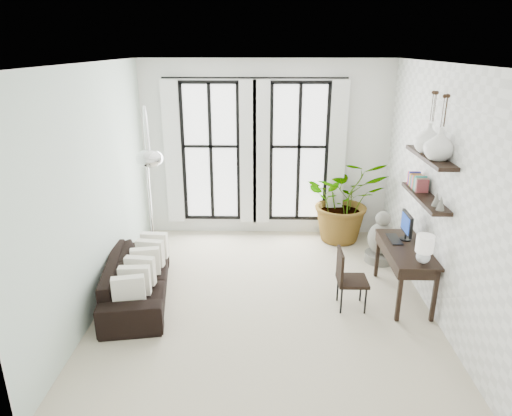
{
  "coord_description": "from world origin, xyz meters",
  "views": [
    {
      "loc": [
        0.0,
        -5.67,
        3.4
      ],
      "look_at": [
        -0.13,
        0.3,
        1.26
      ],
      "focal_mm": 32.0,
      "sensor_mm": 36.0,
      "label": 1
    }
  ],
  "objects_px": {
    "sofa": "(137,279)",
    "desk_chair": "(347,276)",
    "desk": "(407,252)",
    "plant": "(344,199)",
    "buddha": "(381,241)",
    "arc_lamp": "(147,148)"
  },
  "relations": [
    {
      "from": "desk",
      "to": "plant",
      "type": "bearing_deg",
      "value": 103.85
    },
    {
      "from": "desk",
      "to": "sofa",
      "type": "bearing_deg",
      "value": -179.33
    },
    {
      "from": "arc_lamp",
      "to": "sofa",
      "type": "bearing_deg",
      "value": -98.19
    },
    {
      "from": "plant",
      "to": "desk_chair",
      "type": "relative_size",
      "value": 1.85
    },
    {
      "from": "sofa",
      "to": "desk_chair",
      "type": "bearing_deg",
      "value": -102.97
    },
    {
      "from": "plant",
      "to": "buddha",
      "type": "bearing_deg",
      "value": -61.94
    },
    {
      "from": "arc_lamp",
      "to": "buddha",
      "type": "height_order",
      "value": "arc_lamp"
    },
    {
      "from": "sofa",
      "to": "plant",
      "type": "relative_size",
      "value": 1.3
    },
    {
      "from": "sofa",
      "to": "arc_lamp",
      "type": "xyz_separation_m",
      "value": [
        0.1,
        0.71,
        1.72
      ]
    },
    {
      "from": "desk",
      "to": "desk_chair",
      "type": "xyz_separation_m",
      "value": [
        -0.84,
        -0.23,
        -0.25
      ]
    },
    {
      "from": "plant",
      "to": "desk",
      "type": "distance_m",
      "value": 2.17
    },
    {
      "from": "desk",
      "to": "arc_lamp",
      "type": "xyz_separation_m",
      "value": [
        -3.64,
        0.67,
        1.29
      ]
    },
    {
      "from": "plant",
      "to": "buddha",
      "type": "height_order",
      "value": "plant"
    },
    {
      "from": "plant",
      "to": "arc_lamp",
      "type": "height_order",
      "value": "arc_lamp"
    },
    {
      "from": "desk",
      "to": "buddha",
      "type": "bearing_deg",
      "value": 91.82
    },
    {
      "from": "plant",
      "to": "desk",
      "type": "bearing_deg",
      "value": -76.15
    },
    {
      "from": "desk_chair",
      "to": "arc_lamp",
      "type": "distance_m",
      "value": 3.32
    },
    {
      "from": "sofa",
      "to": "desk_chair",
      "type": "xyz_separation_m",
      "value": [
        2.91,
        -0.19,
        0.18
      ]
    },
    {
      "from": "sofa",
      "to": "buddha",
      "type": "distance_m",
      "value": 3.91
    },
    {
      "from": "desk",
      "to": "desk_chair",
      "type": "height_order",
      "value": "desk"
    },
    {
      "from": "desk",
      "to": "arc_lamp",
      "type": "distance_m",
      "value": 3.92
    },
    {
      "from": "sofa",
      "to": "arc_lamp",
      "type": "distance_m",
      "value": 1.87
    }
  ]
}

